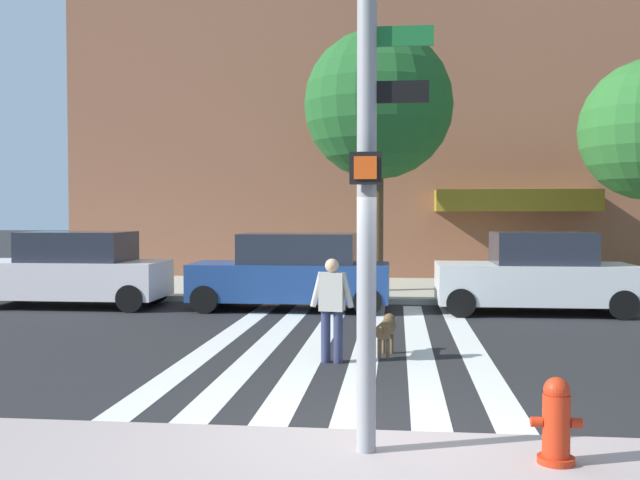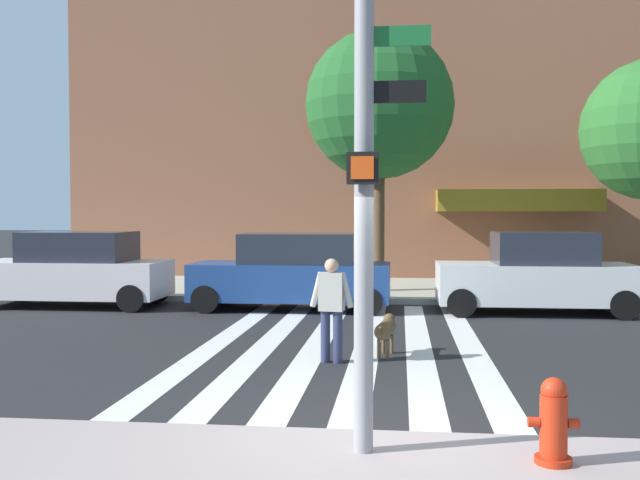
% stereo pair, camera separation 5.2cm
% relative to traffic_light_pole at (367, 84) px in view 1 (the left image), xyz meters
% --- Properties ---
extents(ground_plane, '(160.00, 160.00, 0.00)m').
position_rel_traffic_light_pole_xyz_m(ground_plane, '(0.03, 6.36, -3.52)').
color(ground_plane, '#232326').
extents(sidewalk_far, '(80.00, 6.00, 0.15)m').
position_rel_traffic_light_pole_xyz_m(sidewalk_far, '(0.03, 15.01, -3.45)').
color(sidewalk_far, '#AEAD9E').
rests_on(sidewalk_far, ground_plane).
extents(crosswalk_stripes, '(4.95, 10.70, 0.01)m').
position_rel_traffic_light_pole_xyz_m(crosswalk_stripes, '(-0.69, 6.36, -3.52)').
color(crosswalk_stripes, silver).
rests_on(crosswalk_stripes, ground_plane).
extents(traffic_light_pole, '(0.74, 0.46, 5.80)m').
position_rel_traffic_light_pole_xyz_m(traffic_light_pole, '(0.00, 0.00, 0.00)').
color(traffic_light_pole, gray).
rests_on(traffic_light_pole, sidewalk_near).
extents(fire_hydrant, '(0.44, 0.32, 0.76)m').
position_rel_traffic_light_pole_xyz_m(fire_hydrant, '(1.67, -0.10, -3.00)').
color(fire_hydrant, '#B82911').
rests_on(fire_hydrant, sidewalk_near).
extents(parked_car_near_curb, '(4.71, 2.05, 1.88)m').
position_rel_traffic_light_pole_xyz_m(parked_car_near_curb, '(-7.82, 10.76, -2.61)').
color(parked_car_near_curb, silver).
rests_on(parked_car_near_curb, ground_plane).
extents(parked_car_behind_first, '(4.77, 1.93, 1.86)m').
position_rel_traffic_light_pole_xyz_m(parked_car_behind_first, '(-2.25, 10.76, -2.61)').
color(parked_car_behind_first, navy).
rests_on(parked_car_behind_first, ground_plane).
extents(parked_car_third_in_line, '(4.50, 2.03, 1.91)m').
position_rel_traffic_light_pole_xyz_m(parked_car_third_in_line, '(3.51, 10.76, -2.62)').
color(parked_car_third_in_line, silver).
rests_on(parked_car_third_in_line, ground_plane).
extents(street_tree_nearest, '(4.19, 4.19, 7.35)m').
position_rel_traffic_light_pole_xyz_m(street_tree_nearest, '(-0.27, 13.95, 1.86)').
color(street_tree_nearest, '#4C3823').
rests_on(street_tree_nearest, sidewalk_far).
extents(pedestrian_dog_walker, '(0.71, 0.29, 1.64)m').
position_rel_traffic_light_pole_xyz_m(pedestrian_dog_walker, '(-0.74, 4.67, -2.59)').
color(pedestrian_dog_walker, '#282D4C').
rests_on(pedestrian_dog_walker, ground_plane).
extents(dog_on_leash, '(0.35, 1.10, 0.65)m').
position_rel_traffic_light_pole_xyz_m(dog_on_leash, '(0.10, 5.33, -3.08)').
color(dog_on_leash, brown).
rests_on(dog_on_leash, ground_plane).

